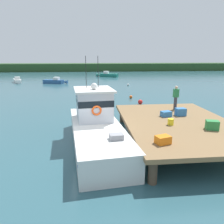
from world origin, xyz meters
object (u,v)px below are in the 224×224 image
(deckhand_by_the_boat, at_px, (176,97))
(moored_boat_outer_mooring, at_px, (55,81))
(moored_boat_near_channel, at_px, (17,81))
(crate_single_far, at_px, (163,140))
(bait_bucket, at_px, (171,122))
(crate_stack_near_edge, at_px, (166,114))
(mooring_buoy_spare_mooring, at_px, (128,85))
(mooring_buoy_outer, at_px, (77,92))
(crate_stack_mid_dock, at_px, (212,125))
(main_fishing_boat, at_px, (96,126))
(crate_single_by_cleat, at_px, (181,112))
(moored_boat_far_right, at_px, (108,75))
(mooring_buoy_inshore, at_px, (131,97))
(mooring_buoy_channel_marker, at_px, (140,102))

(deckhand_by_the_boat, distance_m, moored_boat_outer_mooring, 28.42)
(moored_boat_near_channel, bearing_deg, crate_single_far, -63.89)
(bait_bucket, distance_m, deckhand_by_the_boat, 3.79)
(crate_stack_near_edge, relative_size, bait_bucket, 1.76)
(mooring_buoy_spare_mooring, bearing_deg, bait_bucket, -94.48)
(mooring_buoy_outer, bearing_deg, crate_stack_mid_dock, -67.73)
(moored_boat_near_channel, xyz_separation_m, mooring_buoy_spare_mooring, (19.61, -6.34, -0.20))
(main_fishing_boat, distance_m, crate_stack_mid_dock, 6.09)
(mooring_buoy_outer, bearing_deg, mooring_buoy_spare_mooring, 39.91)
(crate_single_by_cleat, distance_m, crate_stack_near_edge, 0.96)
(bait_bucket, bearing_deg, moored_boat_outer_mooring, 109.96)
(moored_boat_outer_mooring, height_order, moored_boat_near_channel, moored_boat_outer_mooring)
(bait_bucket, bearing_deg, moored_boat_far_right, 90.29)
(crate_single_far, relative_size, mooring_buoy_inshore, 1.64)
(crate_stack_near_edge, xyz_separation_m, bait_bucket, (-0.33, -1.68, 0.01))
(crate_single_by_cleat, height_order, mooring_buoy_channel_marker, crate_single_by_cleat)
(crate_stack_mid_dock, height_order, crate_stack_near_edge, crate_stack_mid_dock)
(crate_stack_mid_dock, height_order, mooring_buoy_outer, crate_stack_mid_dock)
(crate_single_by_cleat, distance_m, bait_bucket, 2.19)
(moored_boat_far_right, xyz_separation_m, moored_boat_near_channel, (-17.47, -9.69, -0.09))
(crate_single_far, distance_m, mooring_buoy_outer, 21.12)
(crate_stack_near_edge, bearing_deg, mooring_buoy_outer, 111.05)
(crate_stack_mid_dock, height_order, mooring_buoy_channel_marker, crate_stack_mid_dock)
(deckhand_by_the_boat, xyz_separation_m, mooring_buoy_inshore, (-1.17, 10.37, -1.88))
(crate_stack_near_edge, relative_size, mooring_buoy_outer, 1.37)
(crate_stack_near_edge, height_order, mooring_buoy_channel_marker, crate_stack_near_edge)
(crate_stack_mid_dock, relative_size, bait_bucket, 1.76)
(mooring_buoy_spare_mooring, bearing_deg, crate_single_far, -96.67)
(mooring_buoy_inshore, bearing_deg, mooring_buoy_outer, 145.80)
(crate_single_by_cleat, xyz_separation_m, moored_boat_far_right, (-1.49, 38.97, -0.98))
(bait_bucket, relative_size, moored_boat_outer_mooring, 0.07)
(main_fishing_boat, xyz_separation_m, deckhand_by_the_boat, (5.56, 2.53, 1.05))
(crate_single_by_cleat, relative_size, mooring_buoy_inshore, 1.64)
(moored_boat_far_right, height_order, mooring_buoy_inshore, moored_boat_far_right)
(moored_boat_outer_mooring, bearing_deg, crate_stack_near_edge, -68.33)
(crate_stack_mid_dock, xyz_separation_m, crate_stack_near_edge, (-1.47, 2.61, -0.07))
(crate_stack_near_edge, bearing_deg, deckhand_by_the_boat, 54.23)
(crate_single_by_cleat, distance_m, moored_boat_far_right, 39.01)
(crate_stack_mid_dock, distance_m, crate_stack_near_edge, 3.00)
(mooring_buoy_spare_mooring, bearing_deg, moored_boat_near_channel, 162.09)
(crate_single_by_cleat, xyz_separation_m, bait_bucket, (-1.28, -1.78, -0.06))
(crate_stack_mid_dock, distance_m, deckhand_by_the_boat, 4.37)
(main_fishing_boat, relative_size, deckhand_by_the_boat, 6.10)
(moored_boat_far_right, bearing_deg, main_fishing_boat, -95.43)
(crate_single_by_cleat, bearing_deg, mooring_buoy_spare_mooring, 88.37)
(main_fishing_boat, xyz_separation_m, mooring_buoy_channel_marker, (4.78, 9.74, -0.77))
(crate_single_far, relative_size, moored_boat_near_channel, 0.14)
(bait_bucket, bearing_deg, crate_single_by_cleat, 54.18)
(moored_boat_outer_mooring, relative_size, mooring_buoy_outer, 10.40)
(moored_boat_near_channel, bearing_deg, deckhand_by_the_boat, -55.20)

